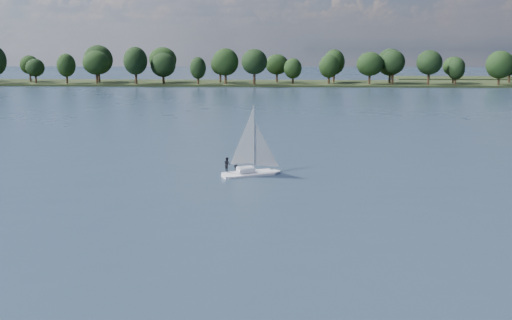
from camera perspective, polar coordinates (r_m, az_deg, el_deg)
The scene contains 4 objects.
ground at distance 127.19m, azimuth 4.26°, elevation 4.59°, with size 700.00×700.00×0.00m, color #233342.
far_shore at distance 238.80m, azimuth 3.67°, elevation 7.59°, with size 660.00×40.00×1.50m, color black.
sailboat at distance 64.61m, azimuth -0.75°, elevation 0.47°, with size 6.54×4.31×8.40m.
treeline at distance 234.41m, azimuth 0.84°, elevation 9.54°, with size 562.47×74.35×17.46m.
Camera 1 is at (-2.96, -26.36, 14.17)m, focal length 40.00 mm.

